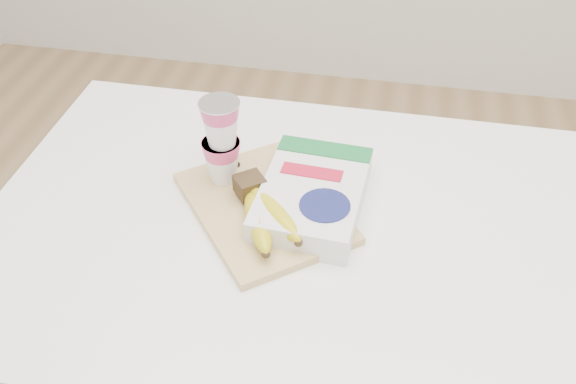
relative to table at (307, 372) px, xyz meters
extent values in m
cube|color=white|center=(0.00, 0.00, 0.00)|extent=(1.16, 0.77, 0.87)
cube|color=#E7BC7E|center=(-0.09, 0.02, 0.44)|extent=(0.37, 0.38, 0.02)
cube|color=#382816|center=(-0.12, 0.04, 0.47)|extent=(0.06, 0.06, 0.03)
ellipsoid|color=gold|center=(-0.09, -0.04, 0.47)|extent=(0.10, 0.17, 0.05)
sphere|color=#382816|center=(-0.06, -0.11, 0.47)|extent=(0.01, 0.01, 0.01)
ellipsoid|color=gold|center=(-0.06, -0.02, 0.47)|extent=(0.14, 0.15, 0.05)
sphere|color=#382816|center=(-0.01, -0.08, 0.47)|extent=(0.01, 0.01, 0.01)
cylinder|color=silver|center=(-0.17, 0.08, 0.61)|extent=(0.07, 0.07, 0.00)
cube|color=white|center=(-0.01, 0.05, 0.46)|extent=(0.19, 0.26, 0.05)
cube|color=#186C32|center=(0.00, 0.15, 0.49)|extent=(0.17, 0.06, 0.00)
cylinder|color=#151C52|center=(0.02, 0.00, 0.49)|extent=(0.09, 0.09, 0.00)
cube|color=red|center=(-0.02, 0.08, 0.49)|extent=(0.11, 0.04, 0.00)
camera|label=1|loc=(0.11, -0.80, 1.19)|focal=40.00mm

